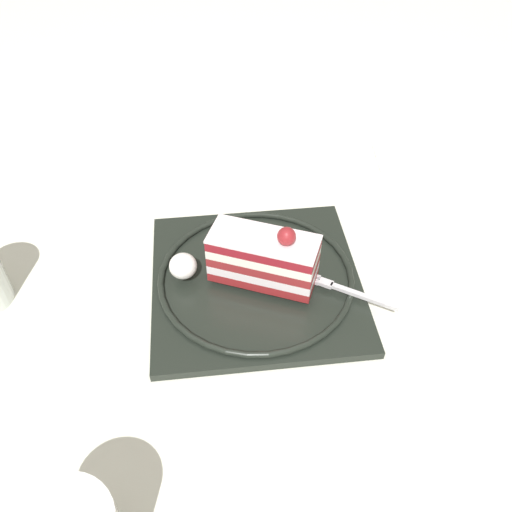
# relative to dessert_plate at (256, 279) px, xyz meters

# --- Properties ---
(ground_plane) EXTENTS (2.40, 2.40, 0.00)m
(ground_plane) POSITION_rel_dessert_plate_xyz_m (-0.02, -0.02, -0.01)
(ground_plane) COLOR silver
(dessert_plate) EXTENTS (0.29, 0.29, 0.02)m
(dessert_plate) POSITION_rel_dessert_plate_xyz_m (0.00, 0.00, 0.00)
(dessert_plate) COLOR black
(dessert_plate) RESTS_ON ground_plane
(cake_slice) EXTENTS (0.13, 0.11, 0.08)m
(cake_slice) POSITION_rel_dessert_plate_xyz_m (0.01, -0.01, 0.04)
(cake_slice) COLOR maroon
(cake_slice) RESTS_ON dessert_plate
(whipped_cream_dollop) EXTENTS (0.03, 0.03, 0.03)m
(whipped_cream_dollop) POSITION_rel_dessert_plate_xyz_m (-0.08, 0.03, 0.02)
(whipped_cream_dollop) COLOR white
(whipped_cream_dollop) RESTS_ON dessert_plate
(fork) EXTENTS (0.09, 0.09, 0.00)m
(fork) POSITION_rel_dessert_plate_xyz_m (0.09, -0.06, 0.01)
(fork) COLOR silver
(fork) RESTS_ON dessert_plate
(folded_napkin) EXTENTS (0.08, 0.10, 0.00)m
(folded_napkin) POSITION_rel_dessert_plate_xyz_m (0.29, 0.19, -0.01)
(folded_napkin) COLOR silver
(folded_napkin) RESTS_ON ground_plane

